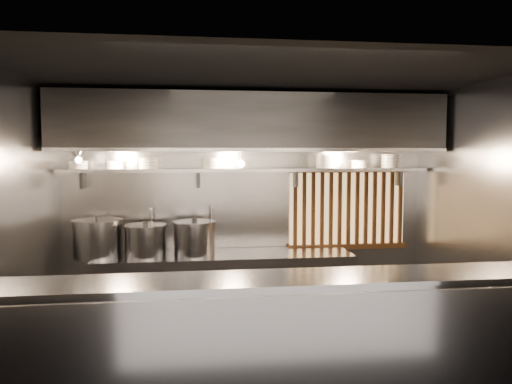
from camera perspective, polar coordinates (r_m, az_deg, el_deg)
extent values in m
plane|color=black|center=(5.16, 0.95, -19.35)|extent=(4.50, 4.50, 0.00)
plane|color=black|center=(4.78, 0.99, 13.10)|extent=(4.50, 4.50, 0.00)
plane|color=gray|center=(6.25, -1.09, -1.83)|extent=(4.50, 0.00, 4.50)
plane|color=gray|center=(4.96, -25.73, -3.88)|extent=(0.00, 3.00, 3.00)
plane|color=gray|center=(5.57, 24.55, -2.99)|extent=(0.00, 3.00, 3.00)
cube|color=#9C9CA1|center=(4.08, 3.04, -17.58)|extent=(4.50, 0.50, 1.10)
cube|color=#939399|center=(3.85, 3.80, -19.00)|extent=(4.50, 0.02, 1.01)
cube|color=#9C9CA1|center=(3.91, 3.08, -9.87)|extent=(4.50, 0.56, 0.03)
cube|color=#9C9CA1|center=(6.04, -3.56, -11.25)|extent=(3.00, 0.70, 0.90)
cube|color=#9C9CA1|center=(6.03, -0.90, 2.52)|extent=(4.40, 0.34, 0.04)
cube|color=#2D2D30|center=(5.82, -0.65, 7.82)|extent=(4.40, 0.80, 0.65)
cube|color=#9C9CA1|center=(5.42, -0.13, 4.85)|extent=(4.40, 0.03, 0.04)
cube|color=#E5AF67|center=(6.51, 10.39, -1.83)|extent=(1.50, 0.02, 0.92)
cube|color=brown|center=(6.42, 10.58, 2.47)|extent=(1.56, 0.06, 0.06)
cube|color=brown|center=(6.53, 10.46, -6.15)|extent=(1.56, 0.06, 0.06)
cube|color=brown|center=(6.28, 4.50, -1.99)|extent=(0.04, 0.04, 0.92)
cube|color=brown|center=(6.30, 5.53, -1.97)|extent=(0.04, 0.04, 0.92)
cube|color=brown|center=(6.33, 6.55, -1.96)|extent=(0.04, 0.04, 0.92)
cube|color=brown|center=(6.36, 7.56, -1.94)|extent=(0.04, 0.04, 0.92)
cube|color=brown|center=(6.39, 8.56, -1.92)|extent=(0.04, 0.04, 0.92)
cube|color=brown|center=(6.42, 9.54, -1.90)|extent=(0.04, 0.04, 0.92)
cube|color=brown|center=(6.46, 10.52, -1.88)|extent=(0.04, 0.04, 0.92)
cube|color=brown|center=(6.49, 11.49, -1.85)|extent=(0.04, 0.04, 0.92)
cube|color=brown|center=(6.53, 12.45, -1.83)|extent=(0.04, 0.04, 0.92)
cube|color=brown|center=(6.57, 13.39, -1.81)|extent=(0.04, 0.04, 0.92)
cube|color=brown|center=(6.62, 14.33, -1.79)|extent=(0.04, 0.04, 0.92)
cube|color=brown|center=(6.66, 15.25, -1.77)|extent=(0.04, 0.04, 0.92)
cube|color=brown|center=(6.71, 16.16, -1.75)|extent=(0.04, 0.04, 0.92)
cylinder|color=silver|center=(6.20, -11.68, -3.92)|extent=(0.03, 0.03, 0.48)
sphere|color=silver|center=(6.17, -11.72, -1.72)|extent=(0.04, 0.04, 0.04)
cylinder|color=silver|center=(6.04, -11.80, -1.85)|extent=(0.03, 0.26, 0.03)
sphere|color=silver|center=(5.91, -11.89, -1.98)|extent=(0.04, 0.04, 0.04)
cylinder|color=silver|center=(5.92, -11.88, -2.66)|extent=(0.03, 0.03, 0.14)
cylinder|color=silver|center=(6.19, -5.19, -3.86)|extent=(0.03, 0.03, 0.48)
sphere|color=silver|center=(6.16, -5.20, -1.65)|extent=(0.04, 0.04, 0.04)
cylinder|color=silver|center=(6.03, -5.15, -1.78)|extent=(0.03, 0.26, 0.03)
sphere|color=silver|center=(5.90, -5.10, -1.92)|extent=(0.04, 0.04, 0.04)
cylinder|color=silver|center=(5.91, -5.09, -2.59)|extent=(0.03, 0.03, 0.14)
cone|color=#9C9CA1|center=(5.65, -19.89, 4.06)|extent=(0.25, 0.27, 0.20)
sphere|color=#FFE0B2|center=(5.62, -19.61, 3.46)|extent=(0.07, 0.07, 0.07)
cylinder|color=#2D2D30|center=(5.74, -19.70, 4.87)|extent=(0.02, 0.22, 0.02)
cylinder|color=#2D2D30|center=(5.90, -1.73, 4.03)|extent=(0.01, 0.01, 0.12)
sphere|color=#FFE0B2|center=(5.90, -1.73, 3.26)|extent=(0.09, 0.09, 0.09)
cylinder|color=#9C9CA1|center=(6.01, -17.60, -5.18)|extent=(0.72, 0.72, 0.40)
cylinder|color=#9C9CA1|center=(5.98, -17.65, -3.16)|extent=(0.76, 0.76, 0.03)
cylinder|color=#2D2D30|center=(5.97, -17.66, -2.82)|extent=(0.06, 0.06, 0.04)
cylinder|color=#9C9CA1|center=(5.86, -12.51, -5.60)|extent=(0.56, 0.56, 0.34)
cylinder|color=#9C9CA1|center=(5.83, -12.54, -3.81)|extent=(0.60, 0.60, 0.03)
cylinder|color=#2D2D30|center=(5.83, -12.54, -3.47)|extent=(0.06, 0.06, 0.04)
cylinder|color=#9C9CA1|center=(5.84, -7.04, -5.42)|extent=(0.62, 0.62, 0.37)
cylinder|color=#9C9CA1|center=(5.81, -7.06, -3.47)|extent=(0.66, 0.66, 0.03)
cylinder|color=#2D2D30|center=(5.80, -7.06, -3.13)|extent=(0.06, 0.06, 0.04)
cylinder|color=white|center=(6.12, -19.65, 2.67)|extent=(0.21, 0.21, 0.03)
cylinder|color=white|center=(6.12, -19.66, 3.03)|extent=(0.21, 0.21, 0.03)
cylinder|color=white|center=(6.12, -19.67, 3.29)|extent=(0.23, 0.23, 0.01)
cylinder|color=white|center=(6.05, -15.79, 2.74)|extent=(0.20, 0.20, 0.03)
cylinder|color=white|center=(6.05, -15.79, 3.10)|extent=(0.20, 0.20, 0.03)
cylinder|color=white|center=(6.05, -15.80, 3.37)|extent=(0.22, 0.22, 0.01)
cylinder|color=white|center=(6.01, -12.17, 2.80)|extent=(0.22, 0.22, 0.03)
cylinder|color=white|center=(6.01, -12.17, 3.16)|extent=(0.22, 0.22, 0.03)
cylinder|color=white|center=(6.01, -12.18, 3.52)|extent=(0.22, 0.22, 0.03)
cylinder|color=white|center=(6.01, -12.18, 3.79)|extent=(0.24, 0.24, 0.01)
cylinder|color=white|center=(6.00, -5.07, 2.88)|extent=(0.22, 0.22, 0.03)
cylinder|color=white|center=(6.00, -5.07, 3.24)|extent=(0.22, 0.22, 0.03)
cylinder|color=white|center=(6.00, -5.07, 3.60)|extent=(0.22, 0.22, 0.03)
cylinder|color=white|center=(6.00, -5.08, 3.87)|extent=(0.24, 0.24, 0.01)
cylinder|color=white|center=(6.22, 7.89, 2.91)|extent=(0.22, 0.22, 0.03)
cylinder|color=white|center=(6.22, 7.89, 3.26)|extent=(0.22, 0.22, 0.03)
cylinder|color=white|center=(6.22, 7.89, 3.61)|extent=(0.22, 0.22, 0.03)
cylinder|color=white|center=(6.22, 7.90, 3.96)|extent=(0.22, 0.22, 0.03)
cylinder|color=white|center=(6.22, 7.90, 4.22)|extent=(0.24, 0.24, 0.01)
cylinder|color=white|center=(6.35, 11.71, 2.89)|extent=(0.19, 0.19, 0.03)
cylinder|color=white|center=(6.35, 11.72, 3.23)|extent=(0.19, 0.19, 0.03)
cylinder|color=white|center=(6.35, 11.72, 3.48)|extent=(0.20, 0.20, 0.01)
cylinder|color=white|center=(6.49, 15.05, 2.86)|extent=(0.21, 0.21, 0.03)
cylinder|color=white|center=(6.49, 15.06, 3.19)|extent=(0.21, 0.21, 0.03)
cylinder|color=white|center=(6.49, 15.06, 3.53)|extent=(0.21, 0.21, 0.03)
cylinder|color=white|center=(6.49, 15.07, 3.86)|extent=(0.21, 0.21, 0.03)
cylinder|color=white|center=(6.49, 15.07, 4.11)|extent=(0.23, 0.23, 0.01)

